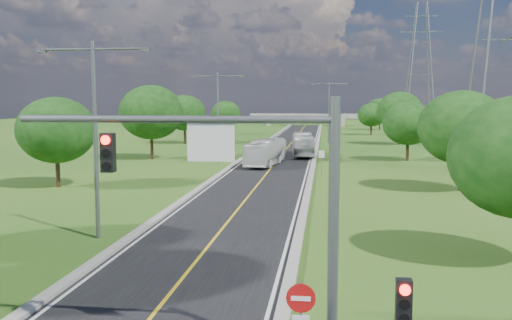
{
  "coord_description": "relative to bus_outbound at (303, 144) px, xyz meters",
  "views": [
    {
      "loc": [
        5.58,
        -15.55,
        7.12
      ],
      "look_at": [
        0.86,
        22.75,
        3.0
      ],
      "focal_mm": 40.0,
      "sensor_mm": 36.0,
      "label": 1
    }
  ],
  "objects": [
    {
      "name": "ground",
      "position": [
        -2.74,
        4.5,
        -1.51
      ],
      "size": [
        260.0,
        260.0,
        0.0
      ],
      "primitive_type": "plane",
      "color": "#1F5317",
      "rests_on": "ground"
    },
    {
      "name": "speed_limit_sign",
      "position": [
        2.46,
        -17.51,
        0.09
      ],
      "size": [
        0.55,
        0.09,
        2.4
      ],
      "color": "slate",
      "rests_on": "ground"
    },
    {
      "name": "curb_left",
      "position": [
        -6.99,
        10.5,
        -1.4
      ],
      "size": [
        0.5,
        150.0,
        0.22
      ],
      "primitive_type": "cube",
      "color": "gray",
      "rests_on": "ground"
    },
    {
      "name": "curb_right",
      "position": [
        1.51,
        10.5,
        -1.4
      ],
      "size": [
        0.5,
        150.0,
        0.22
      ],
      "primitive_type": "cube",
      "color": "gray",
      "rests_on": "ground"
    },
    {
      "name": "do_not_enter_right",
      "position": [
        2.26,
        -57.02,
        0.26
      ],
      "size": [
        0.76,
        0.11,
        2.5
      ],
      "color": "slate",
      "rests_on": "ground"
    },
    {
      "name": "bus_outbound",
      "position": [
        0.0,
        0.0,
        0.0
      ],
      "size": [
        3.17,
        10.56,
        2.9
      ],
      "primitive_type": "imported",
      "rotation": [
        0.0,
        0.0,
        3.21
      ],
      "color": "silver",
      "rests_on": "road"
    },
    {
      "name": "streetlight_near_left",
      "position": [
        -8.74,
        -43.5,
        4.43
      ],
      "size": [
        5.9,
        0.25,
        10.0
      ],
      "color": "slate",
      "rests_on": "ground"
    },
    {
      "name": "signal_mast",
      "position": [
        0.94,
        -56.5,
        3.4
      ],
      "size": [
        8.54,
        0.33,
        7.2
      ],
      "color": "slate",
      "rests_on": "ground"
    },
    {
      "name": "bus_inbound",
      "position": [
        -3.54,
        -10.47,
        -0.06
      ],
      "size": [
        3.7,
        10.23,
        2.79
      ],
      "primitive_type": "imported",
      "rotation": [
        0.0,
        0.0,
        -0.14
      ],
      "color": "silver",
      "rests_on": "road"
    },
    {
      "name": "tree_rd",
      "position": [
        14.26,
        20.5,
        3.76
      ],
      "size": [
        7.14,
        7.14,
        8.3
      ],
      "color": "black",
      "rests_on": "ground"
    },
    {
      "name": "tree_ld",
      "position": [
        -19.74,
        18.5,
        3.45
      ],
      "size": [
        6.72,
        6.72,
        7.82
      ],
      "color": "black",
      "rests_on": "ground"
    },
    {
      "name": "tree_le",
      "position": [
        -17.24,
        42.5,
        2.82
      ],
      "size": [
        5.88,
        5.88,
        6.84
      ],
      "color": "black",
      "rests_on": "ground"
    },
    {
      "name": "tree_rf",
      "position": [
        15.26,
        64.5,
        3.13
      ],
      "size": [
        6.3,
        6.3,
        7.33
      ],
      "color": "black",
      "rests_on": "ground"
    },
    {
      "name": "power_tower_near",
      "position": [
        19.26,
        -15.5,
        12.5
      ],
      "size": [
        9.0,
        6.4,
        28.0
      ],
      "color": "slate",
      "rests_on": "ground"
    },
    {
      "name": "tree_rc",
      "position": [
        12.26,
        -3.5,
        2.82
      ],
      "size": [
        5.88,
        5.88,
        6.84
      ],
      "color": "black",
      "rests_on": "ground"
    },
    {
      "name": "tree_rb",
      "position": [
        13.26,
        -25.5,
        3.45
      ],
      "size": [
        6.72,
        6.72,
        7.82
      ],
      "color": "black",
      "rests_on": "ground"
    },
    {
      "name": "tree_lc",
      "position": [
        -17.74,
        -5.5,
        4.07
      ],
      "size": [
        7.56,
        7.56,
        8.79
      ],
      "color": "black",
      "rests_on": "ground"
    },
    {
      "name": "power_tower_far",
      "position": [
        23.26,
        59.5,
        12.5
      ],
      "size": [
        9.0,
        6.4,
        28.0
      ],
      "color": "slate",
      "rests_on": "ground"
    },
    {
      "name": "overpass",
      "position": [
        -2.74,
        84.5,
        0.9
      ],
      "size": [
        30.0,
        3.0,
        3.2
      ],
      "color": "gray",
      "rests_on": "ground"
    },
    {
      "name": "streetlight_mid_left",
      "position": [
        -8.74,
        -10.5,
        4.43
      ],
      "size": [
        5.9,
        0.25,
        10.0
      ],
      "color": "slate",
      "rests_on": "ground"
    },
    {
      "name": "road",
      "position": [
        -2.74,
        10.5,
        -1.48
      ],
      "size": [
        8.0,
        150.0,
        0.06
      ],
      "primitive_type": "cube",
      "color": "black",
      "rests_on": "ground"
    },
    {
      "name": "tree_lb",
      "position": [
        -18.74,
        -27.5,
        3.13
      ],
      "size": [
        6.3,
        6.3,
        7.33
      ],
      "color": "black",
      "rests_on": "ground"
    },
    {
      "name": "tree_re",
      "position": [
        11.76,
        44.5,
        2.51
      ],
      "size": [
        5.46,
        5.46,
        6.35
      ],
      "color": "black",
      "rests_on": "ground"
    },
    {
      "name": "streetlight_far_right",
      "position": [
        3.26,
        22.5,
        4.43
      ],
      "size": [
        5.9,
        0.25,
        10.0
      ],
      "color": "slate",
      "rests_on": "ground"
    }
  ]
}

